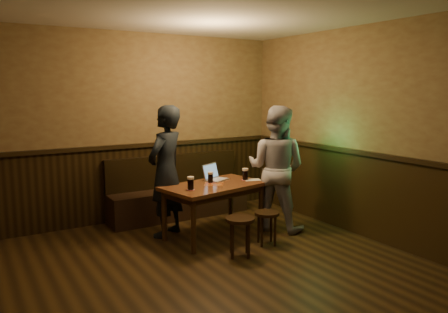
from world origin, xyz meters
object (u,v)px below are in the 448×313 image
stool_right (267,218)px  pub_table (214,191)px  stool_left (240,225)px  pint_left (191,183)px  pint_mid (210,177)px  person_suit (166,171)px  person_grey (276,168)px  bench (178,197)px  pint_right (245,174)px  laptop (214,176)px

stool_right → pub_table: bearing=124.2°
stool_left → pint_left: pint_left is taller
pub_table → stool_left: bearing=-107.9°
pint_mid → pint_left: bearing=-150.9°
person_suit → person_grey: bearing=126.3°
person_suit → stool_right: bearing=100.4°
bench → pint_right: (0.51, -1.10, 0.49)m
laptop → person_suit: bearing=142.2°
bench → pub_table: size_ratio=1.50×
stool_left → person_grey: size_ratio=0.27×
person_suit → bench: bearing=-158.2°
person_suit → pint_left: bearing=69.1°
stool_right → person_grey: bearing=42.9°
bench → pint_mid: 1.12m
pint_mid → laptop: laptop is taller
bench → person_suit: 1.07m
pint_left → laptop: size_ratio=0.43×
pint_right → pub_table: bearing=-178.6°
stool_right → pint_right: size_ratio=2.57×
pint_left → person_suit: bearing=102.1°
person_grey → pint_left: bearing=56.1°
pub_table → pint_mid: pint_mid is taller
pint_mid → pub_table: bearing=-92.1°
pint_right → person_suit: size_ratio=0.09×
pint_left → pint_mid: size_ratio=1.13×
pint_left → pub_table: bearing=17.8°
bench → pint_left: (-0.41, -1.25, 0.49)m
person_suit → person_grey: 1.53m
pint_right → person_suit: (-1.03, 0.37, 0.08)m
pint_left → pint_mid: bearing=29.1°
stool_left → person_grey: bearing=31.4°
stool_right → person_suit: size_ratio=0.24×
pint_mid → person_grey: (0.90, -0.26, 0.08)m
pub_table → laptop: 0.31m
pint_mid → pint_right: 0.51m
bench → pint_mid: bearing=-89.8°
pint_right → person_grey: 0.44m
stool_left → person_suit: size_ratio=0.27×
pub_table → person_suit: (-0.52, 0.38, 0.26)m
stool_right → laptop: laptop is taller
pint_right → pint_mid: bearing=170.4°
pub_table → stool_right: pub_table is taller
pint_right → bench: bearing=114.9°
pint_right → stool_left: bearing=-127.4°
pint_left → person_suit: 0.53m
bench → laptop: bench is taller
pub_table → stool_left: pub_table is taller
pub_table → pint_mid: 0.20m
stool_right → pint_mid: bearing=120.2°
bench → person_suit: (-0.52, -0.73, 0.57)m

